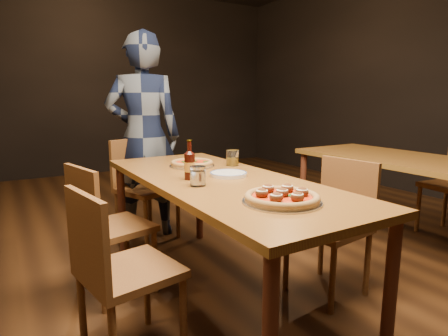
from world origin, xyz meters
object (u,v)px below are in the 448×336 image
pizza_meatball (282,197)px  pizza_margherita (192,163)px  chair_main_sw (114,226)px  chair_end (147,188)px  beer_bottle (190,166)px  chair_main_e (328,226)px  chair_main_nw (130,270)px  water_glass (198,176)px  amber_glass (233,158)px  table_right (420,169)px  diner (144,137)px  plate_stack (228,174)px  table_main (220,190)px

pizza_meatball → pizza_margherita: pizza_meatball is taller
chair_main_sw → pizza_meatball: bearing=-164.8°
chair_end → beer_bottle: bearing=-117.5°
chair_end → chair_main_e: bearing=-87.8°
pizza_margherita → beer_bottle: size_ratio=1.40×
beer_bottle → pizza_meatball: bearing=-77.8°
chair_main_sw → pizza_meatball: size_ratio=2.39×
chair_main_e → chair_main_nw: bearing=-99.1°
beer_bottle → water_glass: size_ratio=2.10×
chair_main_sw → beer_bottle: size_ratio=3.85×
chair_main_e → amber_glass: bearing=-162.5°
table_right → chair_end: (-1.76, 1.34, -0.22)m
chair_end → pizza_margherita: size_ratio=2.89×
chair_main_sw → chair_main_nw: bearing=158.5°
pizza_meatball → pizza_margherita: bearing=86.8°
chair_main_e → diner: (-0.61, 1.62, 0.45)m
chair_end → amber_glass: size_ratio=8.32×
chair_main_e → plate_stack: chair_main_e is taller
pizza_margherita → table_main: bearing=-94.5°
chair_main_nw → chair_end: chair_end is taller
chair_end → diner: (0.04, 0.16, 0.43)m
pizza_meatball → amber_glass: amber_glass is taller
table_right → table_main: bearing=173.3°
table_main → plate_stack: bearing=22.0°
chair_main_e → plate_stack: 0.70m
table_main → amber_glass: size_ratio=18.16×
pizza_margherita → diner: 0.86m
table_main → chair_main_e: bearing=-28.4°
pizza_meatball → plate_stack: (0.10, 0.64, -0.01)m
table_main → table_right: size_ratio=1.00×
chair_main_nw → beer_bottle: bearing=-64.7°
pizza_margherita → diner: bearing=93.6°
table_right → beer_bottle: bearing=172.0°
table_main → chair_end: size_ratio=2.18×
chair_main_sw → amber_glass: chair_main_sw is taller
table_main → diner: diner is taller
table_right → pizza_margherita: bearing=158.7°
pizza_meatball → amber_glass: 0.99m
water_glass → diner: diner is taller
table_right → amber_glass: (-1.40, 0.53, 0.13)m
chair_main_sw → beer_bottle: bearing=-142.0°
beer_bottle → diner: bearing=83.1°
amber_glass → chair_end: bearing=113.7°
chair_main_e → plate_stack: size_ratio=3.86×
chair_main_e → pizza_meatball: 0.76m
chair_main_nw → pizza_margherita: (0.68, 0.72, 0.34)m
water_glass → chair_main_sw: bearing=125.9°
chair_main_e → pizza_margherita: size_ratio=2.78×
chair_end → amber_glass: (0.36, -0.81, 0.35)m
diner → plate_stack: bearing=116.3°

